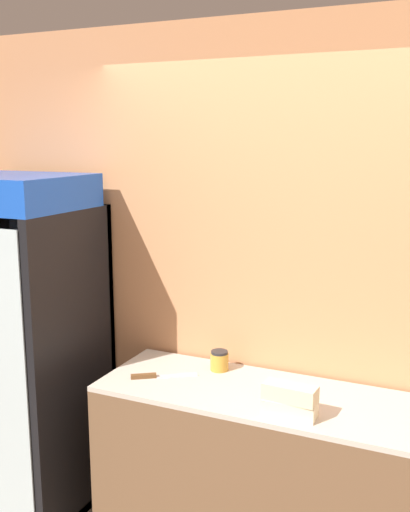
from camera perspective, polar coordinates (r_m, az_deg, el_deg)
name	(u,v)px	position (r m, az deg, el deg)	size (l,w,h in m)	color
wall_back	(323,290)	(3.08, 11.20, -3.22)	(5.20, 0.09, 2.70)	tan
prep_counter	(298,487)	(3.13, 8.85, -20.90)	(2.00, 0.59, 0.91)	brown
beverage_cooler	(28,327)	(3.58, -16.50, -6.51)	(0.75, 0.72, 1.92)	black
sandwich_stack_bottom	(290,408)	(2.73, 8.09, -14.18)	(0.24, 0.10, 0.07)	beige
sandwich_stack_middle	(290,393)	(2.70, 8.13, -12.77)	(0.24, 0.11, 0.07)	beige
chefs_knife	(155,376)	(3.13, -4.79, -11.31)	(0.30, 0.22, 0.02)	silver
condiment_jar	(219,361)	(3.19, 1.38, -9.93)	(0.10, 0.10, 0.11)	gold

